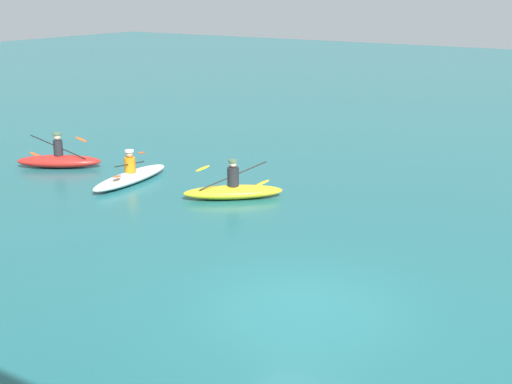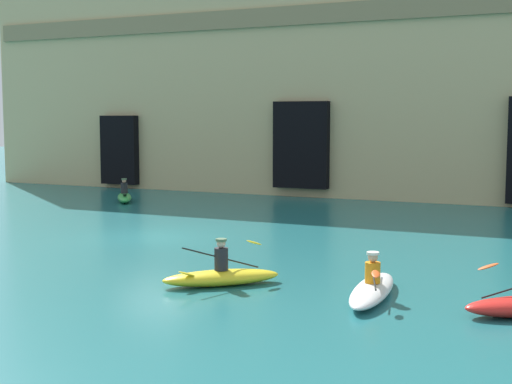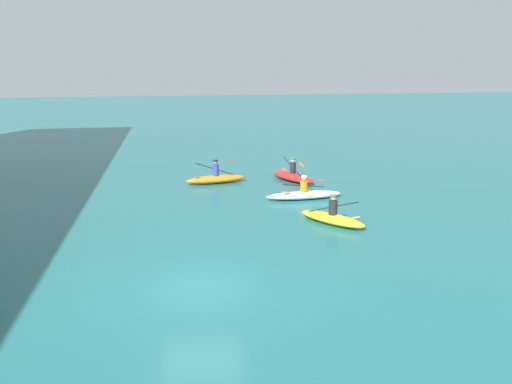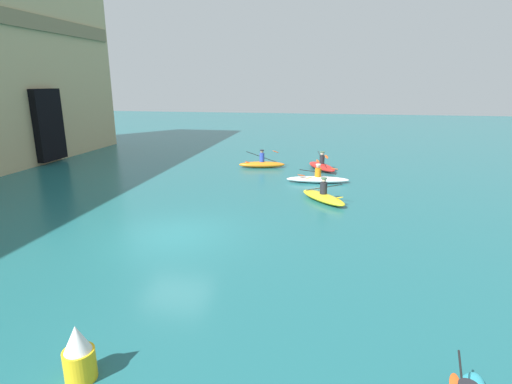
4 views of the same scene
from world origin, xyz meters
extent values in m
plane|color=#1E6066|center=(0.00, 0.00, 0.00)|extent=(120.00, 120.00, 0.00)
cube|color=black|center=(11.32, 13.48, 2.59)|extent=(2.50, 0.70, 4.78)
ellipsoid|color=white|center=(8.95, -4.86, 0.17)|extent=(1.09, 3.51, 0.34)
cylinder|color=orange|center=(8.95, -4.86, 0.58)|extent=(0.35, 0.35, 0.47)
sphere|color=tan|center=(8.95, -4.86, 0.92)|extent=(0.23, 0.23, 0.23)
cylinder|color=silver|center=(8.95, -4.86, 1.02)|extent=(0.28, 0.28, 0.06)
cylinder|color=black|center=(8.95, -4.86, 0.60)|extent=(0.73, 2.02, 0.38)
ellipsoid|color=#D84C19|center=(9.26, -5.75, 0.75)|extent=(0.32, 0.48, 0.12)
ellipsoid|color=#D84C19|center=(8.64, -3.97, 0.45)|extent=(0.32, 0.48, 0.12)
ellipsoid|color=red|center=(12.32, -4.99, 0.21)|extent=(2.85, 2.22, 0.42)
cylinder|color=#232328|center=(12.32, -4.99, 0.68)|extent=(0.31, 0.31, 0.52)
sphere|color=beige|center=(12.32, -4.99, 1.05)|extent=(0.24, 0.24, 0.24)
cylinder|color=#4C6B4C|center=(12.32, -4.99, 1.15)|extent=(0.30, 0.30, 0.06)
cylinder|color=black|center=(12.32, -4.99, 0.70)|extent=(1.92, 0.66, 0.74)
ellipsoid|color=#D84C19|center=(11.48, -5.27, 1.01)|extent=(0.47, 0.31, 0.19)
ellipsoid|color=#D84C19|center=(13.17, -4.71, 0.39)|extent=(0.47, 0.31, 0.19)
ellipsoid|color=#D84C19|center=(-6.59, -7.76, 0.36)|extent=(0.46, 0.24, 0.18)
ellipsoid|color=orange|center=(12.35, -1.13, 0.20)|extent=(1.31, 3.07, 0.40)
cylinder|color=#2D47B7|center=(12.35, -1.13, 0.68)|extent=(0.31, 0.31, 0.56)
sphere|color=tan|center=(12.35, -1.13, 1.06)|extent=(0.20, 0.20, 0.20)
cylinder|color=#232328|center=(12.35, -1.13, 1.14)|extent=(0.25, 0.25, 0.06)
cylinder|color=black|center=(12.35, -1.13, 0.70)|extent=(0.58, 1.97, 0.78)
ellipsoid|color=#D84C19|center=(12.59, -1.99, 1.04)|extent=(0.29, 0.46, 0.20)
ellipsoid|color=#D84C19|center=(12.11, -0.26, 0.37)|extent=(0.29, 0.46, 0.20)
ellipsoid|color=yellow|center=(5.30, -5.24, 0.19)|extent=(2.72, 2.49, 0.38)
cylinder|color=#232328|center=(5.30, -5.24, 0.65)|extent=(0.34, 0.34, 0.54)
sphere|color=beige|center=(5.30, -5.24, 1.03)|extent=(0.22, 0.22, 0.22)
cylinder|color=#4C6B4C|center=(5.30, -5.24, 1.12)|extent=(0.27, 0.27, 0.06)
cylinder|color=black|center=(5.30, -5.24, 0.68)|extent=(1.25, 1.66, 0.70)
ellipsoid|color=yellow|center=(4.76, -5.97, 0.38)|extent=(0.40, 0.46, 0.18)
ellipsoid|color=yellow|center=(5.84, -4.52, 0.97)|extent=(0.40, 0.46, 0.18)
cylinder|color=yellow|center=(-7.27, -1.04, 0.31)|extent=(0.58, 0.58, 0.61)
cone|color=white|center=(-7.27, -1.04, 0.87)|extent=(0.50, 0.50, 0.52)
camera|label=1|loc=(-6.10, 10.92, 5.97)|focal=50.00mm
camera|label=2|loc=(13.14, -20.30, 4.07)|focal=50.00mm
camera|label=3|loc=(-15.13, 0.25, 6.81)|focal=40.00mm
camera|label=4|loc=(-12.88, -5.44, 5.40)|focal=28.00mm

